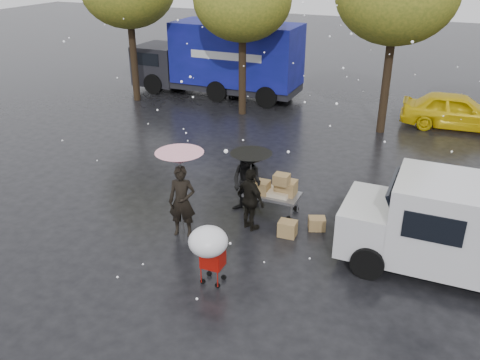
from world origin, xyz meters
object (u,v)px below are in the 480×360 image
at_px(shopping_cart, 209,244).
at_px(yellow_taxi, 456,111).
at_px(person_black, 251,200).
at_px(blue_truck, 221,59).
at_px(white_van, 464,228).
at_px(person_pink, 182,201).
at_px(vendor_cart, 275,189).

distance_m(shopping_cart, yellow_taxi, 14.09).
bearing_deg(yellow_taxi, person_black, 152.98).
relative_size(person_black, yellow_taxi, 0.40).
xyz_separation_m(shopping_cart, blue_truck, (-6.45, 14.15, 0.69)).
bearing_deg(blue_truck, white_van, -45.43).
xyz_separation_m(person_pink, person_black, (1.47, 0.94, -0.09)).
xyz_separation_m(person_pink, white_van, (6.49, 0.96, 0.22)).
bearing_deg(white_van, blue_truck, 134.57).
bearing_deg(vendor_cart, blue_truck, 122.26).
relative_size(person_pink, vendor_cart, 1.24).
distance_m(person_black, shopping_cart, 2.65).
bearing_deg(shopping_cart, blue_truck, 114.49).
bearing_deg(blue_truck, person_pink, -68.78).
height_order(vendor_cart, white_van, white_van).
bearing_deg(person_pink, vendor_cart, 32.66).
height_order(person_pink, white_van, white_van).
bearing_deg(yellow_taxi, blue_truck, 81.72).
bearing_deg(person_black, yellow_taxi, -84.42).
distance_m(person_pink, vendor_cart, 2.67).
height_order(white_van, blue_truck, blue_truck).
bearing_deg(blue_truck, shopping_cart, -65.51).
height_order(person_black, white_van, white_van).
distance_m(vendor_cart, white_van, 4.86).
bearing_deg(person_pink, shopping_cart, -62.43).
bearing_deg(person_black, blue_truck, -32.93).
height_order(person_black, vendor_cart, person_black).
relative_size(vendor_cart, blue_truck, 0.18).
relative_size(person_black, blue_truck, 0.20).
distance_m(white_van, yellow_taxi, 10.76).
xyz_separation_m(person_black, shopping_cart, (0.13, -2.64, 0.21)).
bearing_deg(vendor_cart, person_pink, -131.41).
relative_size(person_pink, white_van, 0.38).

